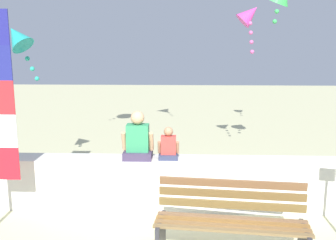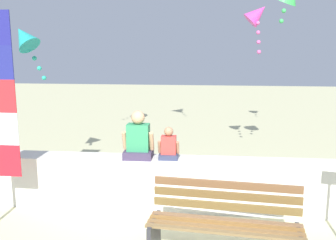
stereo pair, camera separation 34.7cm
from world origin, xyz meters
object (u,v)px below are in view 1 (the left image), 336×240
park_bench (231,223)px  person_adult (138,140)px  kite_magenta (250,15)px  person_child (169,146)px  kite_teal (18,38)px

park_bench → person_adult: (-1.26, 1.36, 0.66)m
kite_magenta → park_bench: bearing=-101.4°
person_adult → kite_magenta: size_ratio=0.72×
person_adult → person_child: size_ratio=1.48×
person_adult → person_child: bearing=0.0°
person_child → park_bench: bearing=-59.6°
park_bench → person_adult: person_adult is taller
kite_teal → kite_magenta: kite_magenta is taller
person_adult → kite_magenta: (1.98, 2.18, 2.00)m
person_adult → person_child: (0.47, 0.00, -0.09)m
kite_magenta → person_adult: bearing=-132.2°
park_bench → person_child: size_ratio=3.70×
person_adult → kite_teal: size_ratio=0.71×
person_adult → kite_magenta: 3.56m
park_bench → kite_teal: kite_teal is taller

